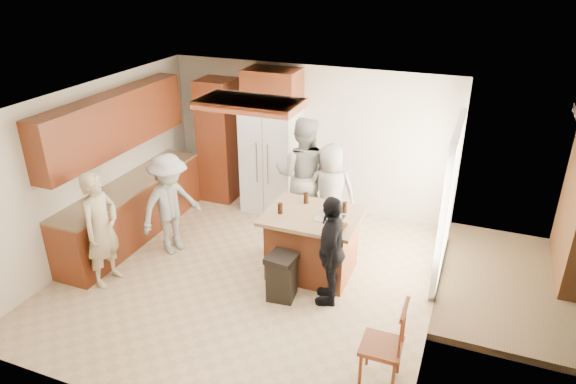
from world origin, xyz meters
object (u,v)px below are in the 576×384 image
at_px(person_behind_left, 303,175).
at_px(person_behind_right, 331,192).
at_px(spindle_chair, 384,347).
at_px(person_front_left, 101,230).
at_px(person_counter, 171,204).
at_px(refrigerator, 271,161).
at_px(trash_bin, 282,276).
at_px(person_side_right, 331,250).
at_px(kitchen_island, 312,243).

relative_size(person_behind_left, person_behind_right, 1.22).
xyz_separation_m(person_behind_left, spindle_chair, (1.93, -2.88, -0.49)).
bearing_deg(person_front_left, person_behind_right, -46.63).
height_order(person_behind_left, person_counter, person_behind_left).
height_order(refrigerator, spindle_chair, refrigerator).
relative_size(person_counter, refrigerator, 0.87).
relative_size(trash_bin, spindle_chair, 0.63).
bearing_deg(person_counter, person_side_right, -77.31).
distance_m(person_side_right, refrigerator, 2.83).
xyz_separation_m(person_behind_left, person_behind_right, (0.50, -0.12, -0.17)).
relative_size(person_front_left, kitchen_island, 1.27).
relative_size(person_behind_left, spindle_chair, 1.90).
bearing_deg(person_side_right, refrigerator, -152.96).
xyz_separation_m(trash_bin, spindle_chair, (1.53, -0.97, 0.13)).
distance_m(person_behind_left, trash_bin, 2.04).
bearing_deg(person_counter, person_front_left, 178.62).
xyz_separation_m(person_counter, spindle_chair, (3.50, -1.47, -0.33)).
bearing_deg(person_front_left, person_side_right, -76.37).
height_order(person_front_left, person_behind_right, person_front_left).
bearing_deg(person_behind_right, person_front_left, 25.33).
xyz_separation_m(person_behind_right, person_side_right, (0.50, -1.61, -0.03)).
relative_size(person_side_right, kitchen_island, 1.17).
bearing_deg(spindle_chair, person_behind_right, 117.39).
bearing_deg(person_counter, spindle_chair, -93.05).
xyz_separation_m(person_behind_left, trash_bin, (0.40, -1.90, -0.63)).
relative_size(person_behind_right, kitchen_island, 1.21).
xyz_separation_m(person_side_right, kitchen_island, (-0.43, 0.51, -0.27)).
distance_m(person_behind_left, person_side_right, 2.01).
distance_m(person_side_right, kitchen_island, 0.72).
relative_size(person_behind_right, trash_bin, 2.46).
height_order(person_behind_left, spindle_chair, person_behind_left).
height_order(person_behind_right, person_counter, person_counter).
distance_m(person_behind_right, person_side_right, 1.68).
bearing_deg(person_behind_right, refrigerator, -43.52).
bearing_deg(refrigerator, person_front_left, -112.55).
height_order(person_side_right, trash_bin, person_side_right).
relative_size(kitchen_island, trash_bin, 2.03).
relative_size(person_side_right, refrigerator, 0.83).
bearing_deg(person_counter, person_behind_right, -38.35).
distance_m(person_counter, spindle_chair, 3.81).
xyz_separation_m(kitchen_island, spindle_chair, (1.35, -1.67, -0.02)).
bearing_deg(person_behind_right, trash_bin, 68.96).
relative_size(refrigerator, spindle_chair, 1.81).
distance_m(person_behind_left, person_behind_right, 0.55).
relative_size(kitchen_island, spindle_chair, 1.29).
xyz_separation_m(person_behind_right, kitchen_island, (0.08, -1.09, -0.30)).
height_order(person_front_left, person_counter, person_front_left).
bearing_deg(person_behind_right, spindle_chair, 99.52).
relative_size(person_front_left, person_side_right, 1.09).
bearing_deg(refrigerator, person_counter, -113.30).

